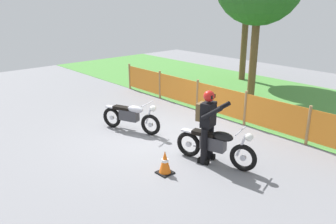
# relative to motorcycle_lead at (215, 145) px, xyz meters

# --- Properties ---
(ground) EXTENTS (24.00, 24.00, 0.02)m
(ground) POSITION_rel_motorcycle_lead_xyz_m (-2.01, 0.01, -0.46)
(ground) COLOR gray
(grass_verge) EXTENTS (24.00, 6.22, 0.01)m
(grass_verge) POSITION_rel_motorcycle_lead_xyz_m (-2.01, 5.66, -0.45)
(grass_verge) COLOR #4C8C3D
(grass_verge) RESTS_ON ground
(barrier_fence) EXTENTS (9.74, 0.08, 1.05)m
(barrier_fence) POSITION_rel_motorcycle_lead_xyz_m (-2.01, 2.55, 0.09)
(barrier_fence) COLOR #997547
(barrier_fence) RESTS_ON ground
(motorcycle_lead) EXTENTS (1.92, 0.76, 0.93)m
(motorcycle_lead) POSITION_rel_motorcycle_lead_xyz_m (0.00, 0.00, 0.00)
(motorcycle_lead) COLOR black
(motorcycle_lead) RESTS_ON ground
(motorcycle_trailing) EXTENTS (1.81, 0.85, 0.90)m
(motorcycle_trailing) POSITION_rel_motorcycle_lead_xyz_m (-2.90, -0.24, -0.02)
(motorcycle_trailing) COLOR black
(motorcycle_trailing) RESTS_ON ground
(rider_lead) EXTENTS (0.76, 0.65, 1.69)m
(rider_lead) POSITION_rel_motorcycle_lead_xyz_m (-0.21, -0.06, 0.50)
(rider_lead) COLOR black
(rider_lead) RESTS_ON ground
(traffic_cone) EXTENTS (0.32, 0.32, 0.53)m
(traffic_cone) POSITION_rel_motorcycle_lead_xyz_m (-0.40, -1.16, -0.19)
(traffic_cone) COLOR black
(traffic_cone) RESTS_ON ground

